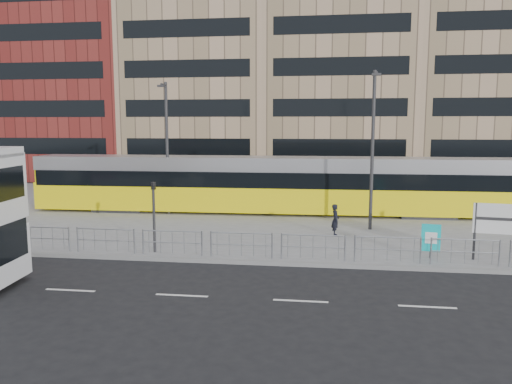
# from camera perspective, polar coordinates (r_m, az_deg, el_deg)

# --- Properties ---
(ground) EXTENTS (120.00, 120.00, 0.00)m
(ground) POSITION_cam_1_polar(r_m,az_deg,el_deg) (20.70, 0.02, -8.32)
(ground) COLOR black
(ground) RESTS_ON ground
(plaza) EXTENTS (64.00, 24.00, 0.15)m
(plaza) POSITION_cam_1_polar(r_m,az_deg,el_deg) (32.32, 2.85, -2.32)
(plaza) COLOR slate
(plaza) RESTS_ON ground
(kerb) EXTENTS (64.00, 0.25, 0.17)m
(kerb) POSITION_cam_1_polar(r_m,az_deg,el_deg) (20.73, 0.04, -8.08)
(kerb) COLOR gray
(kerb) RESTS_ON ground
(building_row) EXTENTS (70.40, 18.40, 31.20)m
(building_row) POSITION_cam_1_polar(r_m,az_deg,el_deg) (54.47, 6.67, 15.30)
(building_row) COLOR maroon
(building_row) RESTS_ON ground
(pedestrian_barrier) EXTENTS (32.07, 0.07, 1.10)m
(pedestrian_barrier) POSITION_cam_1_polar(r_m,az_deg,el_deg) (20.77, 5.71, -5.50)
(pedestrian_barrier) COLOR #989BA1
(pedestrian_barrier) RESTS_ON plaza
(road_markings) EXTENTS (62.00, 0.12, 0.01)m
(road_markings) POSITION_cam_1_polar(r_m,az_deg,el_deg) (16.81, 1.63, -12.18)
(road_markings) COLOR white
(road_markings) RESTS_ON ground
(tram) EXTENTS (30.05, 3.34, 3.54)m
(tram) POSITION_cam_1_polar(r_m,az_deg,el_deg) (31.55, 1.46, 0.83)
(tram) COLOR yellow
(tram) RESTS_ON plaza
(station_sign) EXTENTS (2.07, 0.39, 2.39)m
(station_sign) POSITION_cam_1_polar(r_m,az_deg,el_deg) (22.58, 26.14, -3.06)
(station_sign) COLOR #2D2D30
(station_sign) RESTS_ON plaza
(ad_panel) EXTENTS (0.77, 0.18, 1.45)m
(ad_panel) POSITION_cam_1_polar(r_m,az_deg,el_deg) (22.17, 19.36, -5.02)
(ad_panel) COLOR #2D2D30
(ad_panel) RESTS_ON plaza
(pedestrian) EXTENTS (0.41, 0.60, 1.60)m
(pedestrian) POSITION_cam_1_polar(r_m,az_deg,el_deg) (25.40, 9.06, -3.18)
(pedestrian) COLOR black
(pedestrian) RESTS_ON plaza
(traffic_light_west) EXTENTS (0.22, 0.24, 3.10)m
(traffic_light_west) POSITION_cam_1_polar(r_m,az_deg,el_deg) (22.17, -11.61, -1.76)
(traffic_light_west) COLOR #2D2D30
(traffic_light_west) RESTS_ON plaza
(lamp_post_west) EXTENTS (0.45, 1.04, 8.13)m
(lamp_post_west) POSITION_cam_1_polar(r_m,az_deg,el_deg) (31.40, -10.16, 5.55)
(lamp_post_west) COLOR #2D2D30
(lamp_post_west) RESTS_ON plaza
(lamp_post_east) EXTENTS (0.45, 1.04, 8.33)m
(lamp_post_east) POSITION_cam_1_polar(r_m,az_deg,el_deg) (26.84, 13.19, 5.34)
(lamp_post_east) COLOR #2D2D30
(lamp_post_east) RESTS_ON plaza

